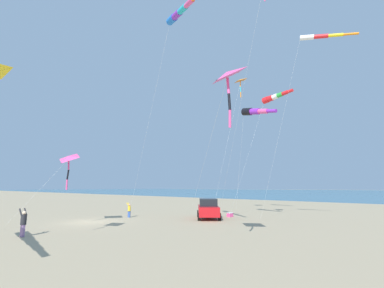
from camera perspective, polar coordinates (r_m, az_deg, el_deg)
The scene contains 13 objects.
ground_plane at distance 25.15m, azimuth -20.99°, elevation -15.42°, with size 600.00×600.00×0.00m, color tan.
ocean_water_strip at distance 178.00m, azimuth 35.29°, elevation -8.52°, with size 240.00×600.00×0.01m, color #386B84.
parked_car at distance 25.94m, azimuth 3.51°, elevation -13.67°, with size 4.44×4.24×1.85m.
cooler_box at distance 27.67m, azimuth 8.18°, elevation -14.85°, with size 0.62×0.42×0.42m.
person_child_green_jacket at distance 27.55m, azimuth -13.39°, elevation -13.54°, with size 0.46×0.51×1.43m.
person_child_grey_jacket at distance 19.51m, azimuth -32.59°, elevation -13.87°, with size 0.45×0.55×1.67m.
kite_windsock_red_high_left at distance 18.71m, azimuth -2.91°, elevation 26.34°, with size 6.91×15.37×14.68m.
kite_delta_long_streamer_right at distance 30.33m, azimuth 10.38°, elevation 13.24°, with size 3.46×2.78×14.80m.
kite_windsock_black_fish_shape at distance 24.22m, azimuth 25.83°, elevation 20.10°, with size 3.64×9.68×14.86m.
kite_windsock_rainbow_low_near at distance 25.34m, azimuth 13.30°, elevation 6.83°, with size 4.13×6.98×10.47m.
kite_windsock_striped_overhead at distance 32.42m, azimuth 17.18°, elevation 9.61°, with size 4.64×6.07×13.55m.
kite_delta_purple_drifting at distance 23.34m, azimuth -25.17°, elevation -2.87°, with size 3.54×4.79×5.72m.
kite_delta_checkered_midright at distance 13.18m, azimuth 7.49°, elevation 14.25°, with size 9.06×11.16×8.69m.
Camera 1 is at (-11.60, -22.11, 2.97)m, focal length 24.72 mm.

